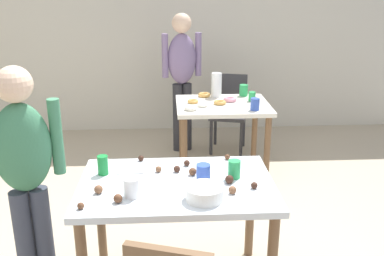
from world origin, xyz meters
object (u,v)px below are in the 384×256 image
object	(u,v)px
dining_table_near	(177,198)
mixing_bowl	(205,193)
dining_table_far	(222,116)
pitcher_far	(216,85)
person_girl_near	(25,169)
chair_far_table	(229,108)
person_adult_far	(182,70)
soda_can	(103,165)

from	to	relation	value
dining_table_near	mixing_bowl	bearing A→B (deg)	-55.58
dining_table_far	pitcher_far	size ratio (longest dim) A/B	3.65
dining_table_near	person_girl_near	bearing A→B (deg)	-177.10
dining_table_near	chair_far_table	size ratio (longest dim) A/B	1.34
person_girl_near	mixing_bowl	size ratio (longest dim) A/B	6.92
dining_table_near	dining_table_far	bearing A→B (deg)	74.15
dining_table_far	person_girl_near	bearing A→B (deg)	-127.26
person_adult_far	soda_can	distance (m)	2.37
person_girl_near	pitcher_far	distance (m)	2.45
person_girl_near	dining_table_near	bearing A→B (deg)	2.90
dining_table_far	pitcher_far	bearing A→B (deg)	97.06
chair_far_table	dining_table_near	bearing A→B (deg)	-105.10
dining_table_near	person_adult_far	world-z (taller)	person_adult_far
person_adult_far	mixing_bowl	bearing A→B (deg)	-89.37
soda_can	pitcher_far	xyz separation A→B (m)	(0.92, 1.87, 0.06)
person_adult_far	pitcher_far	bearing A→B (deg)	-51.80
chair_far_table	mixing_bowl	distance (m)	2.75
person_girl_near	soda_can	bearing A→B (deg)	25.00
dining_table_near	pitcher_far	size ratio (longest dim) A/B	4.71
dining_table_far	soda_can	size ratio (longest dim) A/B	7.42
dining_table_far	pitcher_far	xyz separation A→B (m)	(-0.03, 0.27, 0.25)
dining_table_near	soda_can	bearing A→B (deg)	162.03
person_girl_near	soda_can	distance (m)	0.46
dining_table_near	person_girl_near	xyz separation A→B (m)	(-0.86, -0.04, 0.23)
chair_far_table	soda_can	world-z (taller)	soda_can
dining_table_far	mixing_bowl	size ratio (longest dim) A/B	4.25
chair_far_table	person_girl_near	distance (m)	2.96
chair_far_table	person_girl_near	size ratio (longest dim) A/B	0.59
person_girl_near	mixing_bowl	distance (m)	1.03
chair_far_table	soda_can	distance (m)	2.59
person_adult_far	dining_table_near	bearing A→B (deg)	-92.83
person_girl_near	pitcher_far	world-z (taller)	person_girl_near
pitcher_far	dining_table_far	bearing A→B (deg)	-82.94
mixing_bowl	pitcher_far	size ratio (longest dim) A/B	0.86
soda_can	person_girl_near	bearing A→B (deg)	-155.00
person_girl_near	pitcher_far	bearing A→B (deg)	57.23
chair_far_table	pitcher_far	world-z (taller)	pitcher_far
person_adult_far	person_girl_near	bearing A→B (deg)	-111.58
dining_table_near	pitcher_far	world-z (taller)	pitcher_far
mixing_bowl	pitcher_far	xyz separation A→B (m)	(0.31, 2.23, 0.09)
chair_far_table	pitcher_far	size ratio (longest dim) A/B	3.51
dining_table_far	person_adult_far	size ratio (longest dim) A/B	0.58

